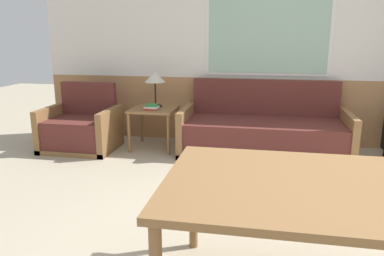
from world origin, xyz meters
name	(u,v)px	position (x,y,z in m)	size (l,w,h in m)	color
ground_plane	(326,245)	(0.00, 0.00, 0.00)	(16.00, 16.00, 0.00)	#B2A58C
wall_back	(301,44)	(-0.02, 2.63, 1.36)	(7.20, 0.09, 2.70)	#AD7A4C
couch	(263,133)	(-0.46, 2.11, 0.26)	(2.08, 0.89, 0.90)	olive
armchair	(81,130)	(-2.83, 1.87, 0.26)	(0.92, 0.72, 0.85)	olive
side_table	(154,114)	(-1.89, 2.09, 0.46)	(0.58, 0.58, 0.54)	olive
table_lamp	(155,78)	(-1.89, 2.19, 0.92)	(0.27, 0.27, 0.47)	black
book_stack	(151,107)	(-1.89, 1.99, 0.58)	(0.18, 0.14, 0.07)	#B22823
dining_table	(330,196)	(-0.14, -0.67, 0.67)	(1.72, 1.06, 0.73)	olive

